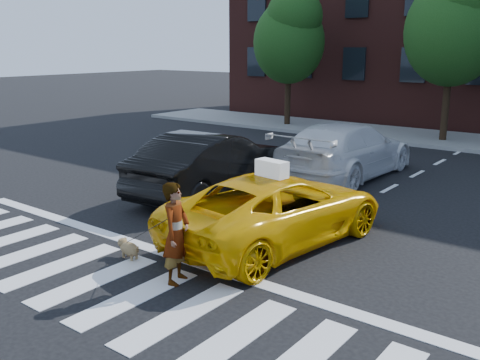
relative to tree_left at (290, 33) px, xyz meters
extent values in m
plane|color=black|center=(6.97, -17.00, -4.44)|extent=(120.00, 120.00, 0.00)
cube|color=silver|center=(6.97, -17.00, -4.43)|extent=(13.00, 2.40, 0.01)
cube|color=silver|center=(6.97, -15.40, -4.43)|extent=(12.00, 0.30, 0.01)
cube|color=slate|center=(6.97, 0.50, -4.37)|extent=(30.00, 4.00, 0.15)
cylinder|color=black|center=(-0.03, 0.00, -2.82)|extent=(0.28, 0.28, 3.25)
ellipsoid|color=#153E10|center=(-0.03, 0.00, -0.41)|extent=(3.38, 3.38, 3.89)
sphere|color=#153E10|center=(0.37, -0.20, 0.76)|extent=(2.60, 2.60, 2.60)
sphere|color=#153E10|center=(-0.38, 0.25, 0.43)|extent=(2.34, 2.34, 2.34)
cylinder|color=black|center=(7.47, 0.00, -2.67)|extent=(0.28, 0.28, 3.55)
ellipsoid|color=#153E10|center=(7.47, 0.00, -0.04)|extent=(3.69, 3.69, 4.25)
sphere|color=#153E10|center=(7.12, 0.25, 0.88)|extent=(2.56, 2.56, 2.56)
imported|color=#E9A904|center=(8.37, -13.57, -3.74)|extent=(2.97, 5.29, 1.40)
imported|color=black|center=(4.97, -11.63, -3.60)|extent=(2.14, 5.21, 1.68)
imported|color=silver|center=(6.94, -7.70, -3.61)|extent=(2.34, 5.72, 1.66)
imported|color=#999999|center=(8.10, -16.17, -3.58)|extent=(0.59, 0.73, 1.72)
ellipsoid|color=#8D6448|center=(6.70, -15.98, -4.24)|extent=(0.47, 0.28, 0.25)
sphere|color=#8D6448|center=(6.49, -15.96, -4.18)|extent=(0.20, 0.20, 0.18)
sphere|color=#8D6448|center=(6.41, -15.95, -4.21)|extent=(0.10, 0.10, 0.09)
cylinder|color=#8D6448|center=(6.92, -16.01, -4.18)|extent=(0.13, 0.05, 0.11)
sphere|color=#8D6448|center=(6.49, -15.90, -4.13)|extent=(0.07, 0.07, 0.07)
sphere|color=#8D6448|center=(6.48, -16.02, -4.13)|extent=(0.07, 0.07, 0.07)
cylinder|color=#8D6448|center=(6.57, -16.02, -4.38)|extent=(0.05, 0.05, 0.12)
cylinder|color=#8D6448|center=(6.58, -15.91, -4.38)|extent=(0.05, 0.05, 0.12)
cylinder|color=#8D6448|center=(6.83, -16.05, -4.38)|extent=(0.05, 0.05, 0.12)
cylinder|color=#8D6448|center=(6.84, -15.94, -4.38)|extent=(0.05, 0.05, 0.12)
cube|color=white|center=(8.37, -13.77, -2.88)|extent=(0.68, 0.37, 0.32)
camera|label=1|loc=(13.98, -22.12, -0.60)|focal=40.00mm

